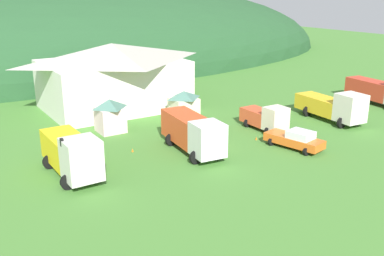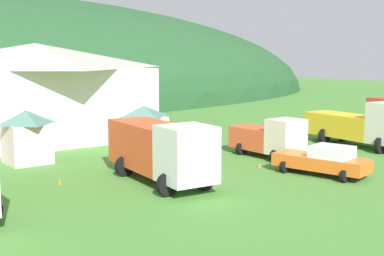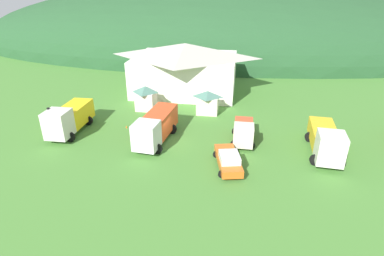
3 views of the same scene
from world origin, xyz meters
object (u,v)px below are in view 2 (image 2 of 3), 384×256
(depot_building, at_px, (37,90))
(traffic_cone_mid_row, at_px, (259,167))
(play_shed_pink, at_px, (27,136))
(traffic_cone_near_pickup, at_px, (60,184))
(play_shed_cream, at_px, (144,126))
(heavy_rig_striped, at_px, (364,125))
(light_truck_cream, at_px, (270,138))
(heavy_rig_white, at_px, (161,148))
(service_pickup_orange, at_px, (323,160))

(depot_building, bearing_deg, traffic_cone_mid_row, -70.25)
(traffic_cone_mid_row, bearing_deg, play_shed_pink, 137.31)
(play_shed_pink, bearing_deg, depot_building, 64.70)
(traffic_cone_near_pickup, height_order, traffic_cone_mid_row, traffic_cone_near_pickup)
(play_shed_cream, height_order, traffic_cone_near_pickup, play_shed_cream)
(heavy_rig_striped, height_order, traffic_cone_near_pickup, heavy_rig_striped)
(play_shed_pink, xyz_separation_m, traffic_cone_near_pickup, (-0.62, -6.13, -1.65))
(play_shed_cream, height_order, heavy_rig_striped, heavy_rig_striped)
(play_shed_pink, relative_size, light_truck_cream, 0.63)
(depot_building, distance_m, light_truck_cream, 18.44)
(light_truck_cream, xyz_separation_m, heavy_rig_striped, (7.88, -1.45, 0.34))
(play_shed_pink, relative_size, traffic_cone_mid_row, 5.52)
(depot_building, height_order, light_truck_cream, depot_building)
(depot_building, distance_m, traffic_cone_mid_row, 19.10)
(depot_building, xyz_separation_m, play_shed_cream, (4.33, -8.29, -2.24))
(play_shed_cream, xyz_separation_m, heavy_rig_white, (-4.51, -8.79, 0.23))
(play_shed_cream, bearing_deg, service_pickup_orange, -75.45)
(light_truck_cream, bearing_deg, play_shed_pink, -120.59)
(service_pickup_orange, distance_m, traffic_cone_mid_row, 3.84)
(service_pickup_orange, height_order, traffic_cone_near_pickup, service_pickup_orange)
(play_shed_pink, distance_m, light_truck_cream, 14.98)
(play_shed_pink, height_order, heavy_rig_striped, heavy_rig_striped)
(play_shed_cream, height_order, traffic_cone_mid_row, play_shed_cream)
(play_shed_pink, bearing_deg, traffic_cone_near_pickup, -95.78)
(heavy_rig_white, distance_m, traffic_cone_mid_row, 6.76)
(traffic_cone_near_pickup, bearing_deg, service_pickup_orange, -29.17)
(depot_building, distance_m, heavy_rig_striped, 24.29)
(play_shed_pink, relative_size, heavy_rig_striped, 0.39)
(play_shed_pink, xyz_separation_m, heavy_rig_white, (3.70, -8.88, 0.12))
(heavy_rig_white, distance_m, heavy_rig_striped, 17.01)
(heavy_rig_striped, relative_size, service_pickup_orange, 1.52)
(heavy_rig_striped, xyz_separation_m, traffic_cone_near_pickup, (-21.33, 3.03, -1.62))
(depot_building, distance_m, traffic_cone_near_pickup, 15.50)
(play_shed_pink, relative_size, service_pickup_orange, 0.60)
(heavy_rig_striped, height_order, traffic_cone_mid_row, heavy_rig_striped)
(play_shed_cream, bearing_deg, traffic_cone_near_pickup, -145.57)
(depot_building, distance_m, service_pickup_orange, 22.67)
(play_shed_pink, bearing_deg, heavy_rig_white, -67.38)
(depot_building, relative_size, light_truck_cream, 3.14)
(depot_building, distance_m, play_shed_cream, 9.62)
(play_shed_pink, distance_m, traffic_cone_near_pickup, 6.38)
(heavy_rig_white, height_order, traffic_cone_near_pickup, heavy_rig_white)
(depot_building, xyz_separation_m, play_shed_pink, (-3.88, -8.21, -2.13))
(heavy_rig_striped, distance_m, traffic_cone_near_pickup, 21.61)
(depot_building, relative_size, heavy_rig_striped, 1.97)
(play_shed_pink, bearing_deg, light_truck_cream, -31.01)
(depot_building, height_order, play_shed_cream, depot_building)
(play_shed_cream, distance_m, heavy_rig_white, 9.88)
(heavy_rig_striped, relative_size, traffic_cone_mid_row, 14.05)
(light_truck_cream, bearing_deg, heavy_rig_striped, 79.96)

